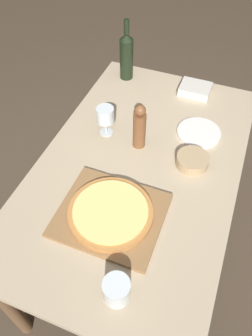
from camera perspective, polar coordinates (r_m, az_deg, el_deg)
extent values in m
plane|color=#4C3D2D|center=(2.05, 1.62, -13.23)|extent=(12.00, 12.00, 0.00)
cube|color=tan|center=(1.43, 2.26, 0.29)|extent=(0.85, 1.40, 0.03)
cylinder|color=brown|center=(1.62, -19.92, -21.44)|extent=(0.06, 0.06, 0.72)
cylinder|color=brown|center=(2.22, -1.30, 8.35)|extent=(0.06, 0.06, 0.72)
cylinder|color=brown|center=(2.12, 17.24, 3.27)|extent=(0.06, 0.06, 0.72)
cube|color=olive|center=(1.26, -2.68, -8.14)|extent=(0.39, 0.34, 0.02)
cylinder|color=#BC7A3D|center=(1.24, -2.71, -7.70)|extent=(0.32, 0.32, 0.02)
cylinder|color=#EAD67A|center=(1.23, -2.73, -7.40)|extent=(0.28, 0.28, 0.01)
cylinder|color=black|center=(1.85, 0.08, 18.41)|extent=(0.07, 0.07, 0.22)
cone|color=black|center=(1.79, 0.09, 21.90)|extent=(0.07, 0.07, 0.03)
cylinder|color=black|center=(1.76, 0.09, 23.41)|extent=(0.03, 0.03, 0.07)
cylinder|color=brown|center=(1.44, 2.34, 6.54)|extent=(0.06, 0.06, 0.18)
sphere|color=brown|center=(1.36, 2.49, 10.00)|extent=(0.05, 0.05, 0.05)
cylinder|color=silver|center=(1.56, -3.44, 6.28)|extent=(0.06, 0.06, 0.00)
cylinder|color=silver|center=(1.54, -3.51, 7.25)|extent=(0.01, 0.01, 0.07)
cylinder|color=silver|center=(1.49, -3.63, 9.22)|extent=(0.08, 0.08, 0.07)
cylinder|color=tan|center=(1.43, 11.48, 1.27)|extent=(0.14, 0.14, 0.05)
cylinder|color=silver|center=(1.09, -1.65, -20.47)|extent=(0.09, 0.09, 0.09)
cylinder|color=white|center=(1.59, 12.56, 6.04)|extent=(0.20, 0.20, 0.01)
cube|color=beige|center=(1.82, 11.95, 13.28)|extent=(0.16, 0.13, 0.04)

